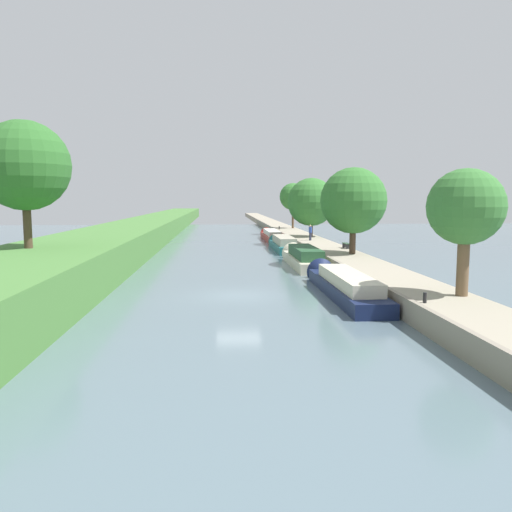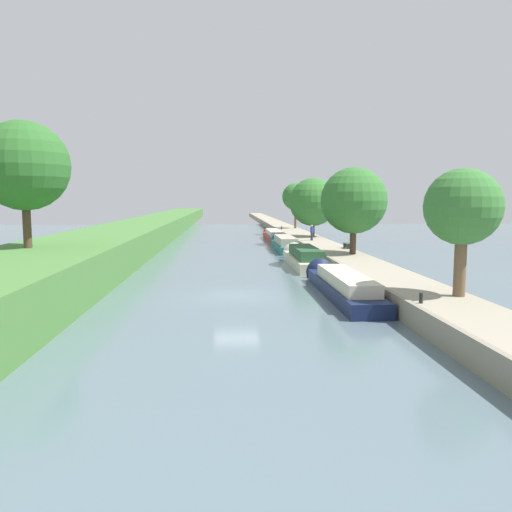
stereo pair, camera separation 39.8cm
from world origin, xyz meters
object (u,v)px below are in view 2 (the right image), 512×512
mooring_bollard_near (421,298)px  park_bench (347,245)px  narrowboat_teal (284,244)px  person_walking (312,232)px  narrowboat_cream (303,257)px  narrowboat_navy (340,284)px  mooring_bollard_far (282,228)px  narrowboat_red (273,235)px

mooring_bollard_near → park_bench: size_ratio=0.30×
narrowboat_teal → person_walking: (2.92, -0.43, 1.28)m
narrowboat_teal → narrowboat_cream: bearing=-89.8°
narrowboat_navy → mooring_bollard_far: (1.71, 44.68, 0.67)m
narrowboat_teal → narrowboat_red: bearing=89.4°
person_walking → mooring_bollard_near: bearing=-91.7°
narrowboat_cream → person_walking: person_walking is taller
person_walking → mooring_bollard_far: person_walking is taller
person_walking → narrowboat_navy: bearing=-96.1°
park_bench → mooring_bollard_near: bearing=-96.4°
narrowboat_teal → person_walking: 3.21m
narrowboat_cream → narrowboat_teal: size_ratio=0.96×
person_walking → park_bench: size_ratio=1.11×
person_walking → narrowboat_teal: bearing=171.7°
narrowboat_navy → mooring_bollard_near: 7.71m
narrowboat_navy → narrowboat_teal: narrowboat_teal is taller
narrowboat_cream → mooring_bollard_far: size_ratio=24.70×
mooring_bollard_far → narrowboat_red: bearing=-107.3°
mooring_bollard_far → mooring_bollard_near: bearing=-90.0°
narrowboat_teal → park_bench: bearing=-63.7°
narrowboat_red → mooring_bollard_near: bearing=-87.8°
narrowboat_red → park_bench: park_bench is taller
narrowboat_teal → mooring_bollard_near: size_ratio=25.61×
park_bench → narrowboat_red: bearing=101.1°
narrowboat_navy → person_walking: (2.70, 25.03, 1.31)m
narrowboat_cream → narrowboat_red: narrowboat_cream is taller
mooring_bollard_near → narrowboat_navy: bearing=102.9°
mooring_bollard_near → mooring_bollard_far: (0.00, 52.17, 0.00)m
narrowboat_navy → narrowboat_teal: 25.45m
mooring_bollard_near → park_bench: park_bench is taller
person_walking → park_bench: bearing=-79.3°
narrowboat_teal → mooring_bollard_near: (1.93, -32.94, 0.63)m
narrowboat_cream → person_walking: size_ratio=6.70×
mooring_bollard_near → park_bench: bearing=83.6°
mooring_bollard_far → narrowboat_cream: bearing=-93.4°
narrowboat_cream → narrowboat_teal: narrowboat_cream is taller
mooring_bollard_far → park_bench: (2.64, -28.46, 0.12)m
narrowboat_cream → person_walking: bearing=76.9°
mooring_bollard_near → narrowboat_teal: bearing=93.4°
narrowboat_navy → narrowboat_teal: bearing=90.5°
mooring_bollard_far → park_bench: size_ratio=0.30×
person_walking → park_bench: person_walking is taller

